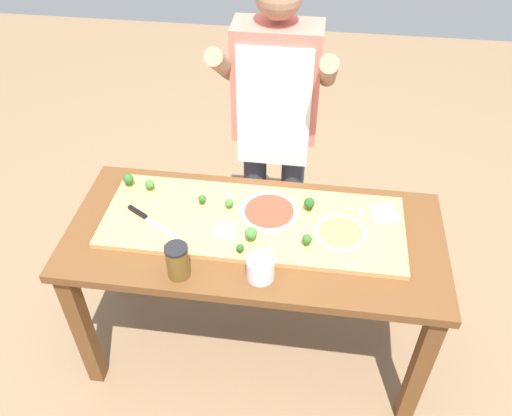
% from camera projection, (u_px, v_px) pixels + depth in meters
% --- Properties ---
extents(ground_plane, '(8.00, 8.00, 0.00)m').
position_uv_depth(ground_plane, '(255.00, 341.00, 2.76)').
color(ground_plane, '#896B4C').
extents(prep_table, '(1.60, 0.72, 0.80)m').
position_uv_depth(prep_table, '(255.00, 251.00, 2.31)').
color(prep_table, brown).
rests_on(prep_table, ground).
extents(cutting_board, '(1.28, 0.47, 0.02)m').
position_uv_depth(cutting_board, '(253.00, 222.00, 2.26)').
color(cutting_board, tan).
rests_on(cutting_board, prep_table).
extents(chefs_knife, '(0.27, 0.18, 0.02)m').
position_uv_depth(chefs_knife, '(146.00, 218.00, 2.26)').
color(chefs_knife, '#B7BABF').
rests_on(chefs_knife, cutting_board).
extents(pizza_whole_pesto_green, '(0.22, 0.22, 0.02)m').
position_uv_depth(pizza_whole_pesto_green, '(341.00, 233.00, 2.19)').
color(pizza_whole_pesto_green, beige).
rests_on(pizza_whole_pesto_green, cutting_board).
extents(pizza_whole_tomato_red, '(0.26, 0.26, 0.02)m').
position_uv_depth(pizza_whole_tomato_red, '(269.00, 212.00, 2.28)').
color(pizza_whole_tomato_red, beige).
rests_on(pizza_whole_tomato_red, cutting_board).
extents(pizza_slice_near_left, '(0.09, 0.09, 0.01)m').
position_uv_depth(pizza_slice_near_left, '(225.00, 231.00, 2.20)').
color(pizza_slice_near_left, silver).
rests_on(pizza_slice_near_left, cutting_board).
extents(pizza_slice_far_right, '(0.13, 0.13, 0.01)m').
position_uv_depth(pizza_slice_far_right, '(384.00, 214.00, 2.27)').
color(pizza_slice_far_right, silver).
rests_on(pizza_slice_far_right, cutting_board).
extents(broccoli_floret_back_mid, '(0.03, 0.03, 0.04)m').
position_uv_depth(broccoli_floret_back_mid, '(240.00, 248.00, 2.10)').
color(broccoli_floret_back_mid, '#2C5915').
rests_on(broccoli_floret_back_mid, cutting_board).
extents(broccoli_floret_front_mid, '(0.05, 0.05, 0.06)m').
position_uv_depth(broccoli_floret_front_mid, '(128.00, 179.00, 2.40)').
color(broccoli_floret_front_mid, '#366618').
rests_on(broccoli_floret_front_mid, cutting_board).
extents(broccoli_floret_center_right, '(0.03, 0.03, 0.05)m').
position_uv_depth(broccoli_floret_center_right, '(202.00, 199.00, 2.31)').
color(broccoli_floret_center_right, '#366618').
rests_on(broccoli_floret_center_right, cutting_board).
extents(broccoli_floret_front_right, '(0.04, 0.04, 0.05)m').
position_uv_depth(broccoli_floret_front_right, '(307.00, 239.00, 2.12)').
color(broccoli_floret_front_right, '#366618').
rests_on(broccoli_floret_front_right, cutting_board).
extents(broccoli_floret_center_left, '(0.05, 0.05, 0.07)m').
position_uv_depth(broccoli_floret_center_left, '(251.00, 234.00, 2.13)').
color(broccoli_floret_center_left, '#487A23').
rests_on(broccoli_floret_center_left, cutting_board).
extents(broccoli_floret_back_left, '(0.05, 0.05, 0.07)m').
position_uv_depth(broccoli_floret_back_left, '(309.00, 203.00, 2.28)').
color(broccoli_floret_back_left, '#2C5915').
rests_on(broccoli_floret_back_left, cutting_board).
extents(broccoli_floret_back_right, '(0.04, 0.04, 0.05)m').
position_uv_depth(broccoli_floret_back_right, '(229.00, 203.00, 2.29)').
color(broccoli_floret_back_right, '#487A23').
rests_on(broccoli_floret_back_right, cutting_board).
extents(broccoli_floret_front_left, '(0.04, 0.04, 0.06)m').
position_uv_depth(broccoli_floret_front_left, '(150.00, 184.00, 2.38)').
color(broccoli_floret_front_left, '#487A23').
rests_on(broccoli_floret_front_left, cutting_board).
extents(cheese_crumble_a, '(0.02, 0.02, 0.02)m').
position_uv_depth(cheese_crumble_a, '(361.00, 213.00, 2.27)').
color(cheese_crumble_a, silver).
rests_on(cheese_crumble_a, cutting_board).
extents(cheese_crumble_b, '(0.02, 0.02, 0.02)m').
position_uv_depth(cheese_crumble_b, '(269.00, 250.00, 2.11)').
color(cheese_crumble_b, silver).
rests_on(cheese_crumble_b, cutting_board).
extents(cheese_crumble_c, '(0.03, 0.03, 0.02)m').
position_uv_depth(cheese_crumble_c, '(229.00, 196.00, 2.36)').
color(cheese_crumble_c, silver).
rests_on(cheese_crumble_c, cutting_board).
extents(flour_cup, '(0.11, 0.11, 0.09)m').
position_uv_depth(flour_cup, '(260.00, 269.00, 2.02)').
color(flour_cup, white).
rests_on(flour_cup, prep_table).
extents(sauce_jar, '(0.09, 0.09, 0.15)m').
position_uv_depth(sauce_jar, '(178.00, 261.00, 2.01)').
color(sauce_jar, brown).
rests_on(sauce_jar, prep_table).
extents(cook_center, '(0.54, 0.39, 1.67)m').
position_uv_depth(cook_center, '(275.00, 116.00, 2.54)').
color(cook_center, '#333847').
rests_on(cook_center, ground).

